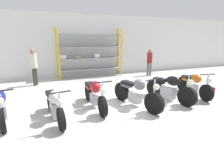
% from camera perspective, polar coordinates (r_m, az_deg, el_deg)
% --- Properties ---
extents(ground_plane, '(30.00, 30.00, 0.00)m').
position_cam_1_polar(ground_plane, '(5.84, 1.45, -7.58)').
color(ground_plane, silver).
extents(back_wall, '(30.00, 0.08, 3.60)m').
position_cam_1_polar(back_wall, '(10.65, -10.25, 12.10)').
color(back_wall, silver).
rests_on(back_wall, ground_plane).
extents(shelving_rack, '(3.79, 0.63, 2.80)m').
position_cam_1_polar(shelving_rack, '(10.41, -7.24, 9.96)').
color(shelving_rack, gold).
rests_on(shelving_rack, ground_plane).
extents(motorcycle_blue, '(0.73, 1.95, 1.03)m').
position_cam_1_polar(motorcycle_blue, '(5.57, -32.70, -5.81)').
color(motorcycle_blue, black).
rests_on(motorcycle_blue, ground_plane).
extents(motorcycle_white, '(0.60, 1.99, 0.98)m').
position_cam_1_polar(motorcycle_white, '(5.12, -18.28, -6.26)').
color(motorcycle_white, black).
rests_on(motorcycle_white, ground_plane).
extents(motorcycle_red, '(0.63, 2.15, 1.04)m').
position_cam_1_polar(motorcycle_red, '(5.67, -5.71, -2.96)').
color(motorcycle_red, black).
rests_on(motorcycle_red, ground_plane).
extents(motorcycle_grey, '(0.86, 2.16, 1.08)m').
position_cam_1_polar(motorcycle_grey, '(5.82, 7.95, -2.91)').
color(motorcycle_grey, black).
rests_on(motorcycle_grey, ground_plane).
extents(motorcycle_black, '(0.79, 2.05, 1.05)m').
position_cam_1_polar(motorcycle_black, '(6.64, 18.33, -1.46)').
color(motorcycle_black, black).
rests_on(motorcycle_black, ground_plane).
extents(motorcycle_orange, '(0.62, 2.00, 1.00)m').
position_cam_1_polar(motorcycle_orange, '(7.59, 25.18, -0.14)').
color(motorcycle_orange, black).
rests_on(motorcycle_orange, ground_plane).
extents(person_browsing, '(0.43, 0.43, 1.75)m').
position_cam_1_polar(person_browsing, '(9.18, -24.19, 5.95)').
color(person_browsing, '#38332D').
rests_on(person_browsing, ground_plane).
extents(person_near_rack, '(0.44, 0.44, 1.62)m').
position_cam_1_polar(person_near_rack, '(10.99, 12.16, 7.62)').
color(person_near_rack, '#595960').
rests_on(person_near_rack, ground_plane).
extents(toolbox, '(0.44, 0.26, 0.28)m').
position_cam_1_polar(toolbox, '(8.19, 28.93, -1.92)').
color(toolbox, red).
rests_on(toolbox, ground_plane).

